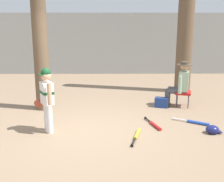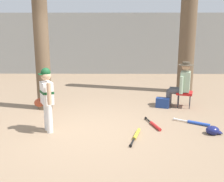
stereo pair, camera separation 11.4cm
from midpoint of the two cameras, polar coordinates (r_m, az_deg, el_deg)
ground_plane at (r=5.58m, az=-4.48°, el=-8.54°), size 60.00×60.00×0.00m
concrete_back_wall at (r=12.50m, az=-1.66°, el=9.89°), size 18.00×0.36×2.70m
tree_near_player at (r=7.03m, az=-14.36°, el=14.07°), size 0.54×0.54×4.99m
tree_behind_spectator at (r=9.09m, az=16.25°, el=16.16°), size 0.82×0.82×6.09m
young_ballplayer at (r=5.54m, az=-13.05°, el=-0.95°), size 0.49×0.53×1.31m
folding_stool at (r=7.43m, az=15.40°, el=-0.52°), size 0.50×0.50×0.41m
seated_spectator at (r=7.38m, az=14.76°, el=1.62°), size 0.68×0.53×1.20m
handbag_beside_stool at (r=7.30m, az=11.02°, el=-2.42°), size 0.38×0.28×0.26m
bat_red_barrel at (r=5.92m, az=9.41°, el=-7.07°), size 0.27×0.77×0.07m
bat_blue_youth at (r=6.26m, az=17.68°, el=-6.39°), size 0.71×0.49×0.07m
bat_yellow_trainer at (r=5.34m, az=5.68°, el=-9.22°), size 0.28×0.80×0.07m
batting_helmet_navy at (r=5.80m, az=20.93°, el=-7.74°), size 0.31×0.24×0.18m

